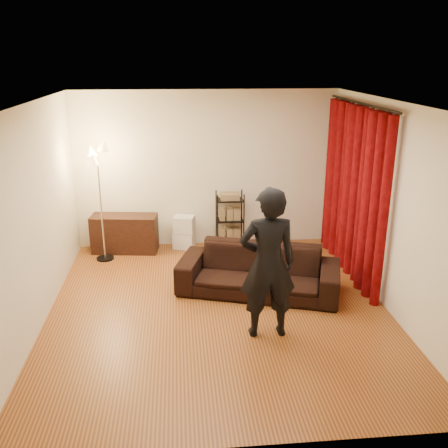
{
  "coord_description": "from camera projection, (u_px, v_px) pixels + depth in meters",
  "views": [
    {
      "loc": [
        -0.49,
        -5.96,
        3.24
      ],
      "look_at": [
        0.1,
        0.3,
        1.1
      ],
      "focal_mm": 40.0,
      "sensor_mm": 36.0,
      "label": 1
    }
  ],
  "objects": [
    {
      "name": "wall_back",
      "position": [
        206.0,
        170.0,
        8.62
      ],
      "size": [
        5.0,
        0.0,
        5.0
      ],
      "primitive_type": "plane",
      "rotation": [
        1.57,
        0.0,
        0.0
      ],
      "color": "beige",
      "rests_on": "ground"
    },
    {
      "name": "wall_left",
      "position": [
        34.0,
        218.0,
        6.07
      ],
      "size": [
        0.0,
        5.0,
        5.0
      ],
      "primitive_type": "plane",
      "rotation": [
        1.57,
        0.0,
        1.57
      ],
      "color": "beige",
      "rests_on": "ground"
    },
    {
      "name": "wall_right",
      "position": [
        391.0,
        208.0,
        6.47
      ],
      "size": [
        0.0,
        5.0,
        5.0
      ],
      "primitive_type": "plane",
      "rotation": [
        1.57,
        0.0,
        -1.57
      ],
      "color": "beige",
      "rests_on": "ground"
    },
    {
      "name": "media_cabinet",
      "position": [
        125.0,
        234.0,
        8.57
      ],
      "size": [
        1.15,
        0.55,
        0.65
      ],
      "primitive_type": "cube",
      "rotation": [
        0.0,
        0.0,
        -0.12
      ],
      "color": "#321910",
      "rests_on": "ground"
    },
    {
      "name": "wall_front",
      "position": [
        245.0,
        309.0,
        3.91
      ],
      "size": [
        5.0,
        0.0,
        5.0
      ],
      "primitive_type": "plane",
      "rotation": [
        -1.57,
        0.0,
        0.0
      ],
      "color": "beige",
      "rests_on": "ground"
    },
    {
      "name": "floor",
      "position": [
        219.0,
        309.0,
        6.7
      ],
      "size": [
        5.0,
        5.0,
        0.0
      ],
      "primitive_type": "plane",
      "color": "#965526",
      "rests_on": "ground"
    },
    {
      "name": "wire_shelf",
      "position": [
        230.0,
        220.0,
        8.72
      ],
      "size": [
        0.48,
        0.35,
        1.0
      ],
      "primitive_type": null,
      "rotation": [
        0.0,
        0.0,
        0.07
      ],
      "color": "black",
      "rests_on": "ground"
    },
    {
      "name": "curtain_rod",
      "position": [
        361.0,
        103.0,
        7.12
      ],
      "size": [
        0.04,
        2.65,
        0.04
      ],
      "primitive_type": "cylinder",
      "rotation": [
        1.57,
        0.0,
        0.0
      ],
      "color": "black",
      "rests_on": "wall_right"
    },
    {
      "name": "ceiling",
      "position": [
        218.0,
        103.0,
        5.83
      ],
      "size": [
        5.0,
        5.0,
        0.0
      ],
      "primitive_type": "plane",
      "rotation": [
        3.14,
        0.0,
        0.0
      ],
      "color": "white",
      "rests_on": "ground"
    },
    {
      "name": "curtain",
      "position": [
        352.0,
        192.0,
        7.54
      ],
      "size": [
        0.22,
        2.65,
        2.55
      ],
      "primitive_type": null,
      "color": "maroon",
      "rests_on": "ground"
    },
    {
      "name": "storage_boxes",
      "position": [
        184.0,
        232.0,
        8.72
      ],
      "size": [
        0.41,
        0.36,
        0.58
      ],
      "primitive_type": null,
      "rotation": [
        0.0,
        0.0,
        -0.25
      ],
      "color": "beige",
      "rests_on": "ground"
    },
    {
      "name": "sofa",
      "position": [
        259.0,
        271.0,
        7.08
      ],
      "size": [
        2.41,
        1.51,
        0.66
      ],
      "primitive_type": "imported",
      "rotation": [
        0.0,
        0.0,
        -0.3
      ],
      "color": "black",
      "rests_on": "ground"
    },
    {
      "name": "person",
      "position": [
        268.0,
        264.0,
        5.81
      ],
      "size": [
        0.69,
        0.47,
        1.85
      ],
      "primitive_type": "imported",
      "rotation": [
        0.0,
        0.0,
        3.17
      ],
      "color": "black",
      "rests_on": "ground"
    },
    {
      "name": "floor_lamp",
      "position": [
        101.0,
        204.0,
        8.02
      ],
      "size": [
        0.36,
        0.36,
        1.91
      ],
      "primitive_type": null,
      "rotation": [
        0.0,
        0.0,
        -0.06
      ],
      "color": "silver",
      "rests_on": "ground"
    }
  ]
}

